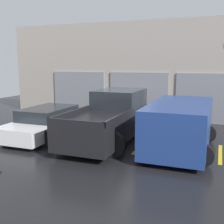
% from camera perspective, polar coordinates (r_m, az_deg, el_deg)
% --- Properties ---
extents(ground_plane, '(28.00, 28.00, 0.00)m').
position_cam_1_polar(ground_plane, '(12.80, 2.48, -3.76)').
color(ground_plane, black).
extents(shophouse_building, '(16.40, 0.68, 5.26)m').
position_cam_1_polar(shophouse_building, '(15.60, 6.44, 8.21)').
color(shophouse_building, '#9E9389').
rests_on(shophouse_building, ground).
extents(pickup_truck, '(2.56, 5.17, 1.91)m').
position_cam_1_polar(pickup_truck, '(11.03, -0.34, -1.23)').
color(pickup_truck, black).
rests_on(pickup_truck, ground).
extents(sedan_white, '(2.24, 4.49, 1.18)m').
position_cam_1_polar(sedan_white, '(12.11, -12.99, -2.05)').
color(sedan_white, white).
rests_on(sedan_white, ground).
extents(sedan_side, '(2.40, 4.45, 1.67)m').
position_cam_1_polar(sedan_side, '(10.06, 13.65, -2.52)').
color(sedan_side, navy).
rests_on(sedan_side, ground).
extents(parking_stripe_far_left, '(0.12, 2.20, 0.01)m').
position_cam_1_polar(parking_stripe_far_left, '(13.01, -17.98, -3.99)').
color(parking_stripe_far_left, gold).
rests_on(parking_stripe_far_left, ground).
extents(parking_stripe_left, '(0.12, 2.20, 0.01)m').
position_cam_1_polar(parking_stripe_left, '(11.52, -7.29, -5.36)').
color(parking_stripe_left, gold).
rests_on(parking_stripe_left, ground).
extents(parking_stripe_centre, '(0.12, 2.20, 0.01)m').
position_cam_1_polar(parking_stripe_centre, '(10.54, 6.01, -6.78)').
color(parking_stripe_centre, gold).
rests_on(parking_stripe_centre, ground).
extents(parking_stripe_right, '(0.12, 2.20, 0.01)m').
position_cam_1_polar(parking_stripe_right, '(10.21, 21.14, -7.95)').
color(parking_stripe_right, gold).
rests_on(parking_stripe_right, ground).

